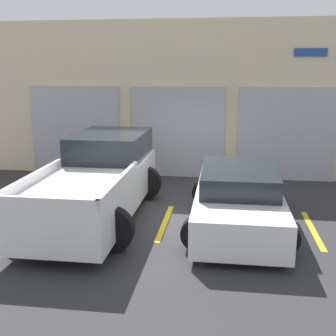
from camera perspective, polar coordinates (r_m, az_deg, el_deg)
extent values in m
plane|color=#2D2D30|center=(10.23, 0.45, -5.24)|extent=(28.00, 28.00, 0.00)
cube|color=beige|center=(13.01, 2.36, 9.24)|extent=(12.87, 0.60, 4.66)
cube|color=#ADADB2|center=(13.55, -12.45, 5.01)|extent=(2.83, 0.08, 2.74)
cube|color=#ADADB2|center=(12.80, 1.28, 4.84)|extent=(2.83, 0.08, 2.74)
cube|color=#ADADB2|center=(12.85, 15.76, 4.37)|extent=(2.83, 0.08, 2.74)
cube|color=#1E4799|center=(12.81, 18.78, 14.63)|extent=(0.90, 0.03, 0.22)
cube|color=white|center=(9.34, -9.91, -2.97)|extent=(1.82, 5.14, 0.87)
cube|color=#1E2328|center=(10.49, -7.76, 3.08)|extent=(1.67, 2.31, 0.62)
cube|color=white|center=(8.48, -18.02, -1.41)|extent=(0.08, 2.82, 0.18)
cube|color=white|center=(7.89, -6.55, -1.91)|extent=(0.08, 2.82, 0.18)
cube|color=white|center=(6.93, -16.38, -4.56)|extent=(1.82, 0.08, 0.18)
cylinder|color=black|center=(11.11, -11.33, -1.72)|extent=(0.85, 0.22, 0.85)
cylinder|color=black|center=(10.70, -3.20, -2.05)|extent=(0.85, 0.22, 0.85)
cylinder|color=black|center=(8.31, -18.49, -7.34)|extent=(0.85, 0.22, 0.85)
cylinder|color=black|center=(7.75, -7.70, -8.25)|extent=(0.85, 0.22, 0.85)
cube|color=white|center=(8.97, 9.46, -4.86)|extent=(1.73, 4.21, 0.69)
cube|color=#1E2328|center=(8.92, 9.58, -1.26)|extent=(1.52, 2.32, 0.42)
cylinder|color=black|center=(10.27, 5.04, -3.36)|extent=(0.63, 0.22, 0.63)
cylinder|color=black|center=(10.32, 13.43, -3.61)|extent=(0.63, 0.22, 0.63)
cylinder|color=black|center=(7.81, 4.06, -8.84)|extent=(0.63, 0.22, 0.63)
cylinder|color=black|center=(7.87, 15.20, -9.12)|extent=(0.63, 0.22, 0.63)
cube|color=gold|center=(10.11, -18.22, -6.15)|extent=(0.12, 2.20, 0.01)
cube|color=gold|center=(9.21, -0.43, -7.36)|extent=(0.12, 2.20, 0.01)
cube|color=gold|center=(9.32, 19.01, -7.89)|extent=(0.12, 2.20, 0.01)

